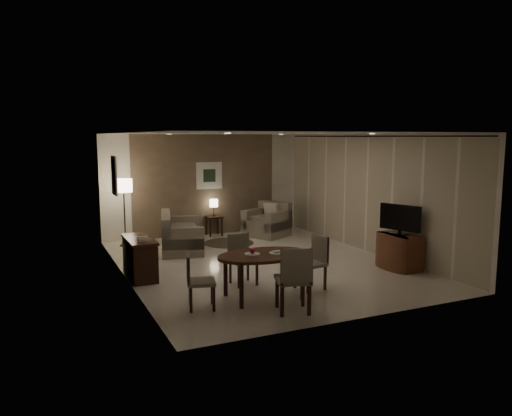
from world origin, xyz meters
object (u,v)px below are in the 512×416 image
dining_table (264,276)px  chair_far (243,260)px  console_desk (140,258)px  chair_right (310,263)px  chair_near (293,279)px  sofa (182,232)px  tv_cabinet (400,251)px  side_table (214,226)px  floor_lamp (124,213)px  armchair (266,220)px  chair_left (202,281)px

dining_table → chair_far: size_ratio=1.75×
console_desk → chair_far: (1.60, -1.21, 0.07)m
chair_far → chair_right: bearing=-41.2°
chair_near → sofa: (-0.36, 4.77, -0.08)m
dining_table → tv_cabinet: bearing=9.3°
dining_table → chair_right: 0.95m
tv_cabinet → dining_table: size_ratio=0.57×
console_desk → chair_near: size_ratio=1.17×
console_desk → tv_cabinet: size_ratio=1.33×
side_table → tv_cabinet: bearing=-64.6°
dining_table → chair_right: chair_right is taller
chair_near → floor_lamp: floor_lamp is taller
sofa → armchair: bearing=-61.7°
chair_far → side_table: size_ratio=1.69×
chair_near → chair_right: size_ratio=1.11×
tv_cabinet → chair_left: (-4.37, -0.62, 0.08)m
chair_right → armchair: (1.33, 4.53, -0.02)m
chair_left → floor_lamp: size_ratio=0.53×
tv_cabinet → armchair: armchair is taller
side_table → dining_table: bearing=-101.0°
dining_table → floor_lamp: size_ratio=0.96×
dining_table → sofa: 3.99m
dining_table → chair_near: size_ratio=1.53×
chair_right → tv_cabinet: bearing=93.0°
console_desk → armchair: armchair is taller
dining_table → chair_left: 1.10m
chair_near → armchair: (2.15, 5.41, -0.07)m
tv_cabinet → sofa: sofa is taller
chair_left → chair_right: size_ratio=0.93×
chair_left → console_desk: bearing=28.8°
console_desk → chair_left: (0.52, -2.12, 0.06)m
side_table → chair_left: bearing=-111.5°
console_desk → floor_lamp: bearing=85.4°
chair_far → side_table: bearing=73.5°
chair_left → armchair: (3.36, 4.70, 0.02)m
chair_left → side_table: size_ratio=1.63×
tv_cabinet → chair_near: chair_near is taller
dining_table → chair_right: bearing=5.7°
armchair → side_table: armchair is taller
chair_left → chair_right: bearing=-70.0°
chair_far → floor_lamp: size_ratio=0.55×
console_desk → chair_far: 2.01m
sofa → floor_lamp: 1.55m
tv_cabinet → dining_table: dining_table is taller
chair_left → armchair: armchair is taller
sofa → side_table: sofa is taller
armchair → dining_table: bearing=-53.2°
chair_near → side_table: size_ratio=1.94×
chair_far → armchair: armchair is taller
tv_cabinet → chair_right: chair_right is taller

